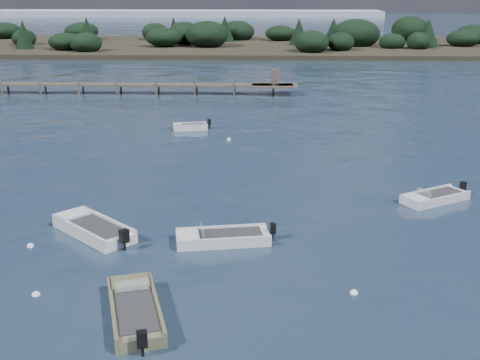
{
  "coord_description": "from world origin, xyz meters",
  "views": [
    {
      "loc": [
        2.25,
        -17.9,
        11.26
      ],
      "look_at": [
        1.26,
        14.0,
        1.0
      ],
      "focal_mm": 45.0,
      "sensor_mm": 36.0,
      "label": 1
    }
  ],
  "objects_px": {
    "dinghy_near_olive": "(135,313)",
    "tender_far_white": "(190,128)",
    "dinghy_mid_white_b": "(435,199)",
    "dinghy_mid_grey": "(94,231)",
    "dinghy_mid_white_a": "(223,239)",
    "jetty": "(42,84)"
  },
  "relations": [
    {
      "from": "dinghy_near_olive",
      "to": "tender_far_white",
      "type": "distance_m",
      "value": 29.68
    },
    {
      "from": "dinghy_mid_white_b",
      "to": "dinghy_mid_grey",
      "type": "bearing_deg",
      "value": -163.43
    },
    {
      "from": "dinghy_mid_white_a",
      "to": "dinghy_mid_white_b",
      "type": "relative_size",
      "value": 1.15
    },
    {
      "from": "dinghy_mid_white_b",
      "to": "jetty",
      "type": "bearing_deg",
      "value": 134.49
    },
    {
      "from": "dinghy_mid_white_a",
      "to": "tender_far_white",
      "type": "relative_size",
      "value": 1.48
    },
    {
      "from": "dinghy_mid_grey",
      "to": "dinghy_near_olive",
      "type": "height_order",
      "value": "dinghy_mid_grey"
    },
    {
      "from": "dinghy_mid_white_b",
      "to": "tender_far_white",
      "type": "relative_size",
      "value": 1.29
    },
    {
      "from": "dinghy_mid_white_a",
      "to": "dinghy_mid_white_b",
      "type": "height_order",
      "value": "dinghy_mid_white_a"
    },
    {
      "from": "dinghy_mid_white_a",
      "to": "dinghy_mid_grey",
      "type": "bearing_deg",
      "value": 173.35
    },
    {
      "from": "dinghy_mid_white_b",
      "to": "jetty",
      "type": "xyz_separation_m",
      "value": [
        -33.77,
        34.37,
        0.85
      ]
    },
    {
      "from": "dinghy_mid_grey",
      "to": "jetty",
      "type": "height_order",
      "value": "jetty"
    },
    {
      "from": "dinghy_mid_white_b",
      "to": "tender_far_white",
      "type": "bearing_deg",
      "value": 132.14
    },
    {
      "from": "dinghy_near_olive",
      "to": "dinghy_mid_white_a",
      "type": "height_order",
      "value": "dinghy_near_olive"
    },
    {
      "from": "dinghy_mid_grey",
      "to": "dinghy_mid_white_b",
      "type": "relative_size",
      "value": 1.12
    },
    {
      "from": "dinghy_mid_white_a",
      "to": "jetty",
      "type": "xyz_separation_m",
      "value": [
        -22.39,
        40.32,
        0.84
      ]
    },
    {
      "from": "dinghy_mid_white_a",
      "to": "tender_far_white",
      "type": "xyz_separation_m",
      "value": [
        -4.02,
        22.97,
        0.01
      ]
    },
    {
      "from": "dinghy_mid_grey",
      "to": "dinghy_mid_white_b",
      "type": "bearing_deg",
      "value": 16.57
    },
    {
      "from": "tender_far_white",
      "to": "dinghy_near_olive",
      "type": "bearing_deg",
      "value": -87.54
    },
    {
      "from": "tender_far_white",
      "to": "jetty",
      "type": "distance_m",
      "value": 25.28
    },
    {
      "from": "dinghy_mid_white_a",
      "to": "jetty",
      "type": "relative_size",
      "value": 0.07
    },
    {
      "from": "dinghy_mid_white_a",
      "to": "jetty",
      "type": "height_order",
      "value": "jetty"
    },
    {
      "from": "dinghy_near_olive",
      "to": "dinghy_mid_white_b",
      "type": "relative_size",
      "value": 1.22
    }
  ]
}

